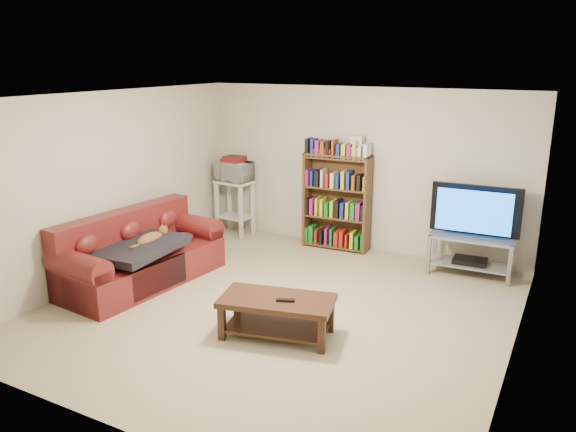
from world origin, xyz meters
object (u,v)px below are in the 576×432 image
Objects in this scene: sofa at (138,258)px; bookshelf at (337,201)px; coffee_table at (277,310)px; tv_stand at (471,249)px.

sofa is 3.00m from bookshelf.
tv_stand reaches higher than coffee_table.
sofa reaches higher than tv_stand.
bookshelf is at bearing 60.49° from sofa.
coffee_table is at bearing -120.41° from tv_stand.
coffee_table is 1.16× the size of tv_stand.
sofa is at bearing -127.72° from bookshelf.
bookshelf is (-2.01, 0.17, 0.38)m from tv_stand.
sofa reaches higher than coffee_table.
tv_stand is at bearing -7.44° from bookshelf.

